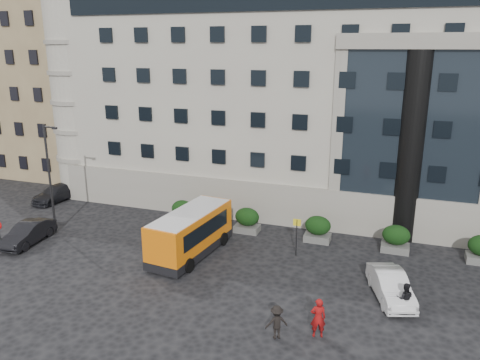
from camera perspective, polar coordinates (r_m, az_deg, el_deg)
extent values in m
plane|color=black|center=(28.57, -6.51, -11.60)|extent=(120.00, 120.00, 0.00)
cube|color=#A29B8F|center=(45.20, 12.63, 10.33)|extent=(44.00, 24.00, 18.00)
cylinder|color=black|center=(33.68, 20.08, 3.58)|extent=(1.80, 1.80, 13.00)
cube|color=olive|center=(55.46, -20.79, 11.73)|extent=(14.00, 14.00, 20.00)
cube|color=brown|center=(71.78, -13.44, 13.87)|extent=(13.00, 13.00, 22.00)
cube|color=#51514F|center=(36.48, -6.94, -4.88)|extent=(1.80, 1.20, 0.50)
ellipsoid|color=black|center=(36.16, -6.99, -3.52)|extent=(1.80, 1.26, 1.34)
cube|color=#51514F|center=(34.63, 0.87, -5.93)|extent=(1.80, 1.20, 0.50)
ellipsoid|color=black|center=(34.30, 0.87, -4.50)|extent=(1.80, 1.26, 1.34)
cube|color=#51514F|center=(33.49, 9.40, -6.95)|extent=(1.80, 1.20, 0.50)
ellipsoid|color=black|center=(33.15, 9.48, -5.48)|extent=(1.80, 1.26, 1.34)
cube|color=#51514F|center=(33.14, 18.37, -7.84)|extent=(1.80, 1.20, 0.50)
ellipsoid|color=black|center=(32.79, 18.51, -6.37)|extent=(1.80, 1.26, 1.34)
cylinder|color=#262628|center=(35.86, -22.15, -0.05)|extent=(0.16, 0.16, 8.00)
cylinder|color=#262628|center=(34.77, -22.26, 5.99)|extent=(0.90, 0.12, 0.12)
cube|color=black|center=(34.49, -21.68, 5.89)|extent=(0.35, 0.18, 0.14)
cylinder|color=#262628|center=(30.71, 6.90, -6.99)|extent=(0.08, 0.08, 2.50)
cube|color=yellow|center=(30.32, 6.97, -5.17)|extent=(0.50, 0.06, 0.45)
cylinder|color=#262628|center=(34.73, -27.21, -6.23)|extent=(0.08, 0.08, 2.20)
cube|color=orange|center=(30.63, -6.05, -6.06)|extent=(3.19, 7.25, 2.36)
cube|color=black|center=(31.13, -5.98, -8.24)|extent=(3.24, 7.29, 0.55)
cube|color=black|center=(30.55, -6.06, -5.66)|extent=(3.08, 5.72, 1.05)
cube|color=silver|center=(30.23, -6.11, -4.07)|extent=(3.03, 6.89, 0.18)
cylinder|color=black|center=(30.07, -10.23, -9.33)|extent=(0.38, 0.93, 0.90)
cylinder|color=black|center=(28.84, -6.27, -10.32)|extent=(0.38, 0.93, 0.90)
cylinder|color=black|center=(33.47, -5.72, -6.45)|extent=(0.38, 0.93, 0.90)
cylinder|color=black|center=(32.36, -2.05, -7.18)|extent=(0.38, 0.93, 0.90)
cube|color=maroon|center=(51.81, -14.75, 2.51)|extent=(2.47, 3.70, 2.50)
cube|color=maroon|center=(49.91, -16.47, 1.40)|extent=(2.27, 1.70, 1.70)
cube|color=black|center=(49.30, -17.00, 1.60)|extent=(1.90, 0.21, 0.80)
cylinder|color=black|center=(50.84, -17.31, 0.74)|extent=(0.30, 0.85, 0.84)
cylinder|color=black|center=(49.51, -15.33, 0.50)|extent=(0.30, 0.85, 0.84)
cylinder|color=black|center=(53.33, -15.10, 1.62)|extent=(0.30, 0.85, 0.84)
cylinder|color=black|center=(52.06, -13.17, 1.41)|extent=(0.30, 0.85, 0.84)
imported|color=black|center=(35.70, -24.43, -5.93)|extent=(1.95, 4.56, 1.46)
imported|color=black|center=(44.35, -21.48, -1.50)|extent=(2.48, 4.92, 1.37)
imported|color=black|center=(46.58, -10.87, 0.29)|extent=(2.70, 5.69, 1.57)
imported|color=white|center=(27.12, 17.89, -12.18)|extent=(2.94, 4.75, 1.48)
imported|color=maroon|center=(23.05, 9.50, -16.23)|extent=(0.83, 0.67, 1.98)
imported|color=black|center=(25.81, 19.44, -13.51)|extent=(0.89, 0.72, 1.75)
imported|color=black|center=(22.81, 4.49, -16.89)|extent=(1.23, 1.09, 1.66)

